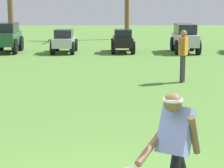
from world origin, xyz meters
TOP-DOWN VIEW (x-y plane):
  - frisbee_thrower at (0.93, 0.14)m, footprint 0.83×0.87m
  - teammate_near_sideline at (2.54, 8.30)m, footprint 0.33×0.47m
  - parked_car_slot_b at (-4.33, 16.25)m, footprint 1.17×2.36m
  - parked_car_slot_c at (-1.63, 16.03)m, footprint 1.15×2.23m
  - parked_car_slot_d at (1.13, 16.13)m, footprint 1.11×2.21m
  - parked_car_slot_e at (4.08, 16.04)m, footprint 1.23×2.43m

SIDE VIEW (x-z plane):
  - parked_car_slot_c at x=-1.63m, z-range 0.01..1.11m
  - parked_car_slot_d at x=1.13m, z-range 0.01..1.11m
  - parked_car_slot_e at x=4.08m, z-range 0.05..1.39m
  - parked_car_slot_b at x=-4.33m, z-range 0.04..1.44m
  - frisbee_thrower at x=0.93m, z-range 0.09..1.51m
  - teammate_near_sideline at x=2.54m, z-range 0.16..1.72m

